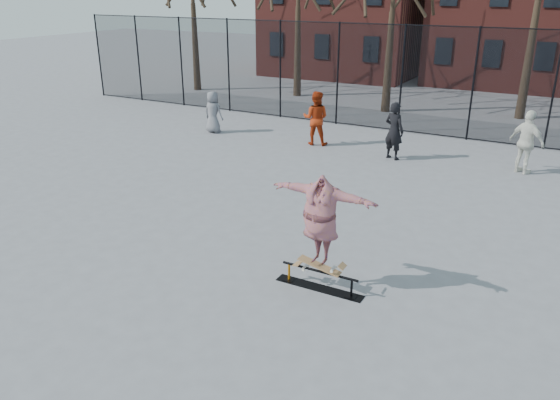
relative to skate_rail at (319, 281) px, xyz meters
The scene contains 9 objects.
ground 1.18m from the skate_rail, 140.16° to the right, with size 100.00×100.00×0.00m, color slate.
skate_rail is the anchor object (origin of this frame).
skateboard 0.28m from the skate_rail, behind, with size 0.90×0.21×0.11m, color olive, non-canonical shape.
skater 1.17m from the skate_rail, behind, with size 2.05×0.56×1.67m, color #65327D.
bystander_grey 12.16m from the skate_rail, 134.28° to the left, with size 0.77×0.50×1.58m, color slate.
bystander_black 8.78m from the skate_rail, 98.95° to the left, with size 0.68×0.45×1.86m, color black.
bystander_red 10.04m from the skate_rail, 115.59° to the left, with size 0.92×0.71×1.88m, color #9E2B0E.
bystander_white 9.47m from the skate_rail, 74.35° to the left, with size 1.12×0.47×1.91m, color silver.
fence 12.43m from the skate_rail, 94.25° to the left, with size 34.03×0.07×4.00m.
Camera 1 is at (4.50, -7.40, 5.26)m, focal length 35.00 mm.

